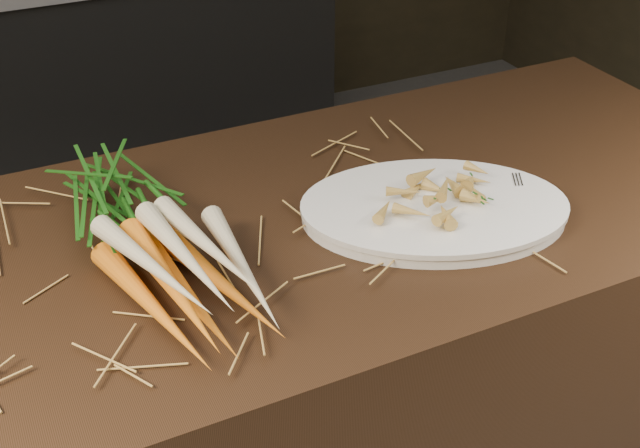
% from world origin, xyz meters
% --- Properties ---
extents(back_counter, '(1.82, 0.62, 0.84)m').
position_xyz_m(back_counter, '(0.30, 2.18, 0.42)').
color(back_counter, black).
rests_on(back_counter, ground).
extents(straw_bedding, '(1.40, 0.60, 0.02)m').
position_xyz_m(straw_bedding, '(0.00, 0.30, 0.91)').
color(straw_bedding, olive).
rests_on(straw_bedding, main_counter).
extents(root_veg_bunch, '(0.25, 0.57, 0.10)m').
position_xyz_m(root_veg_bunch, '(0.10, 0.33, 0.95)').
color(root_veg_bunch, '#CD631F').
rests_on(root_veg_bunch, main_counter).
extents(serving_platter, '(0.50, 0.42, 0.02)m').
position_xyz_m(serving_platter, '(0.54, 0.21, 0.91)').
color(serving_platter, white).
rests_on(serving_platter, main_counter).
extents(roasted_veg_heap, '(0.25, 0.22, 0.05)m').
position_xyz_m(roasted_veg_heap, '(0.54, 0.21, 0.95)').
color(roasted_veg_heap, gold).
rests_on(roasted_veg_heap, serving_platter).
extents(serving_fork, '(0.09, 0.15, 0.00)m').
position_xyz_m(serving_fork, '(0.67, 0.14, 0.92)').
color(serving_fork, silver).
rests_on(serving_fork, serving_platter).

